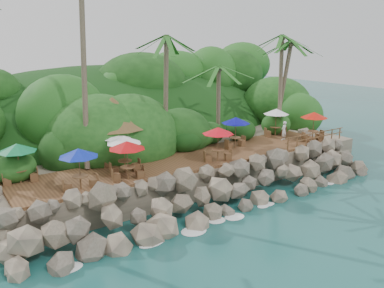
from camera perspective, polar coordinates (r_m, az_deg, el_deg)
ground at (r=26.76m, az=7.33°, el=-9.80°), size 140.00×140.00×0.00m
land_base at (r=39.10m, az=-8.25°, el=-0.23°), size 32.00×25.20×2.10m
jungle_hill at (r=46.02m, az=-12.32°, el=0.51°), size 44.80×28.00×15.40m
seawall at (r=27.72m, az=4.67°, el=-6.26°), size 29.00×4.00×2.30m
terrace at (r=30.41m, az=0.00°, el=-2.19°), size 26.00×5.00×0.20m
jungle_foliage at (r=38.52m, az=-7.54°, el=-2.06°), size 44.00×16.00×12.00m
foam_line at (r=26.95m, az=6.91°, el=-9.53°), size 25.20×0.80×0.06m
palms at (r=31.86m, az=-1.00°, el=16.14°), size 31.53×6.95×14.91m
palapa at (r=30.20m, az=-11.07°, el=4.43°), size 5.18×5.18×4.60m
dining_clusters at (r=29.16m, az=-1.65°, el=1.53°), size 25.93×5.53×2.52m
railing at (r=35.87m, az=16.94°, el=0.97°), size 7.20×0.10×1.00m
waiter at (r=36.55m, az=12.79°, el=1.85°), size 0.68×0.53×1.66m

